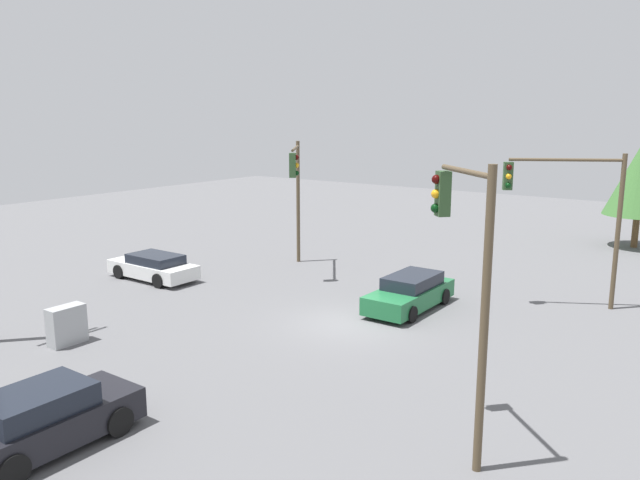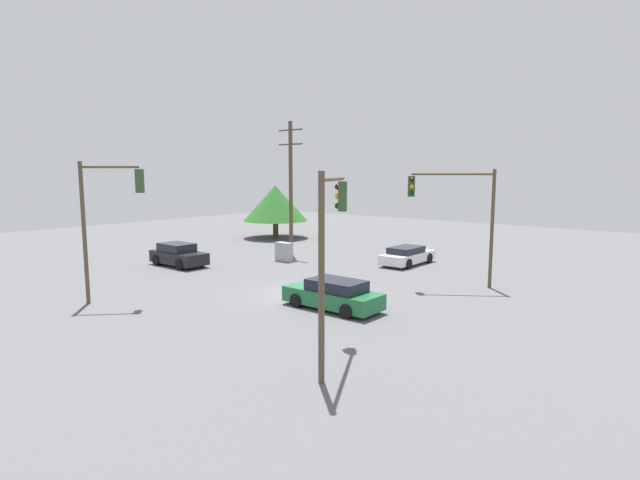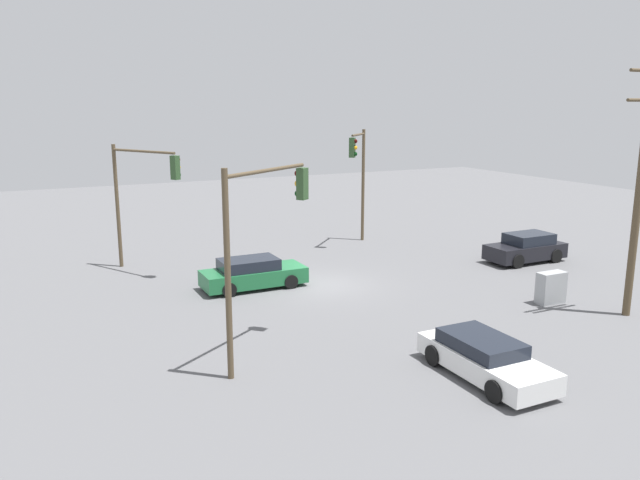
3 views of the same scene
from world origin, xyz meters
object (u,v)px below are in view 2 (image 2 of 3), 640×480
Objects in this scene: sedan_green at (333,295)px; sedan_white at (407,256)px; sedan_dark at (178,255)px; traffic_signal_aux at (331,231)px; traffic_signal_cross at (106,209)px; electrical_cabinet at (284,252)px; traffic_signal_main at (459,206)px.

sedan_green is 1.02× the size of sedan_white.
sedan_white is at bearing 14.28° from sedan_green.
sedan_dark is 19.13m from traffic_signal_aux.
traffic_signal_aux reaches higher than sedan_dark.
traffic_signal_cross is (5.55, 17.20, 3.73)m from sedan_white.
sedan_dark is at bearing -138.49° from sedan_white.
electrical_cabinet is (13.62, -12.05, -3.49)m from traffic_signal_aux.
traffic_signal_aux reaches higher than sedan_green.
traffic_signal_aux is (-12.15, -0.90, -0.19)m from traffic_signal_cross.
electrical_cabinet is at bearing -148.82° from sedan_white.
traffic_signal_main is 16.95m from traffic_signal_cross.
traffic_signal_cross reaches higher than traffic_signal_main.
traffic_signal_cross is (8.49, 5.69, 3.68)m from sedan_green.
sedan_white is 0.72× the size of traffic_signal_main.
sedan_green is 10.86m from traffic_signal_cross.
sedan_white is 0.68× the size of traffic_signal_cross.
traffic_signal_cross reaches higher than traffic_signal_aux.
traffic_signal_main is 1.02× the size of traffic_signal_aux.
sedan_dark is 3.20× the size of electrical_cabinet.
sedan_dark is at bearing -15.69° from traffic_signal_main.
traffic_signal_main is 12.22m from traffic_signal_aux.
electrical_cabinet is (12.29, 0.10, -3.58)m from traffic_signal_main.
sedan_dark reaches higher than sedan_white.
sedan_green is at bearing 37.66° from traffic_signal_main.
traffic_signal_cross is at bearing 96.49° from electrical_cabinet.
sedan_white is 17.94m from traffic_signal_aux.
traffic_signal_main is 0.95× the size of traffic_signal_cross.
sedan_dark is 6.85m from electrical_cabinet.
sedan_white is 8.21m from electrical_cabinet.
electrical_cabinet is (-4.03, -5.54, -0.06)m from sedan_dark.
traffic_signal_main reaches higher than sedan_green.
traffic_signal_main reaches higher than electrical_cabinet.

